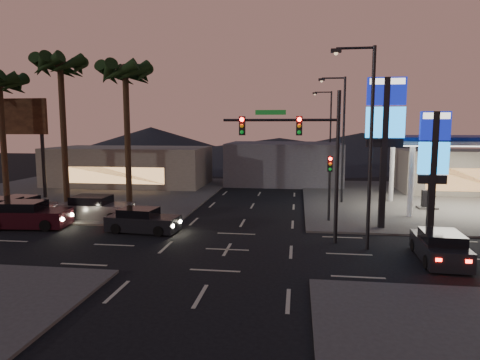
# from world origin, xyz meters

# --- Properties ---
(ground) EXTENTS (140.00, 140.00, 0.00)m
(ground) POSITION_xyz_m (0.00, 0.00, 0.00)
(ground) COLOR black
(ground) RESTS_ON ground
(corner_lot_ne) EXTENTS (24.00, 24.00, 0.12)m
(corner_lot_ne) POSITION_xyz_m (16.00, 16.00, 0.06)
(corner_lot_ne) COLOR #47443F
(corner_lot_ne) RESTS_ON ground
(corner_lot_nw) EXTENTS (24.00, 24.00, 0.12)m
(corner_lot_nw) POSITION_xyz_m (-16.00, 16.00, 0.06)
(corner_lot_nw) COLOR #47443F
(corner_lot_nw) RESTS_ON ground
(gas_station) EXTENTS (12.20, 8.20, 5.47)m
(gas_station) POSITION_xyz_m (16.00, 12.00, 5.08)
(gas_station) COLOR silver
(gas_station) RESTS_ON ground
(convenience_store) EXTENTS (10.00, 6.00, 4.00)m
(convenience_store) POSITION_xyz_m (18.00, 21.00, 2.00)
(convenience_store) COLOR #726B5B
(convenience_store) RESTS_ON ground
(pylon_sign_tall) EXTENTS (2.20, 0.35, 9.00)m
(pylon_sign_tall) POSITION_xyz_m (8.50, 5.50, 6.39)
(pylon_sign_tall) COLOR black
(pylon_sign_tall) RESTS_ON ground
(pylon_sign_short) EXTENTS (1.60, 0.35, 7.00)m
(pylon_sign_short) POSITION_xyz_m (11.00, 4.50, 4.66)
(pylon_sign_short) COLOR black
(pylon_sign_short) RESTS_ON ground
(traffic_signal_mast) EXTENTS (6.10, 0.39, 8.00)m
(traffic_signal_mast) POSITION_xyz_m (3.76, 1.99, 5.23)
(traffic_signal_mast) COLOR black
(traffic_signal_mast) RESTS_ON ground
(pedestal_signal) EXTENTS (0.32, 0.39, 4.30)m
(pedestal_signal) POSITION_xyz_m (5.50, 6.98, 2.92)
(pedestal_signal) COLOR black
(pedestal_signal) RESTS_ON ground
(streetlight_near) EXTENTS (2.14, 0.25, 10.00)m
(streetlight_near) POSITION_xyz_m (6.79, 1.00, 5.72)
(streetlight_near) COLOR black
(streetlight_near) RESTS_ON ground
(streetlight_mid) EXTENTS (2.14, 0.25, 10.00)m
(streetlight_mid) POSITION_xyz_m (6.79, 14.00, 5.72)
(streetlight_mid) COLOR black
(streetlight_mid) RESTS_ON ground
(streetlight_far) EXTENTS (2.14, 0.25, 10.00)m
(streetlight_far) POSITION_xyz_m (6.79, 28.00, 5.72)
(streetlight_far) COLOR black
(streetlight_far) RESTS_ON ground
(palm_a) EXTENTS (4.41, 4.41, 10.86)m
(palm_a) POSITION_xyz_m (-9.00, 9.50, 9.43)
(palm_a) COLOR black
(palm_a) RESTS_ON ground
(palm_b) EXTENTS (4.41, 4.41, 11.46)m
(palm_b) POSITION_xyz_m (-14.00, 9.50, 9.97)
(palm_b) COLOR black
(palm_b) RESTS_ON ground
(palm_c) EXTENTS (4.41, 4.41, 10.26)m
(palm_c) POSITION_xyz_m (-19.00, 9.50, 8.88)
(palm_c) COLOR black
(palm_c) RESTS_ON ground
(billboard) EXTENTS (6.00, 0.30, 8.50)m
(billboard) POSITION_xyz_m (-20.50, 13.00, 6.33)
(billboard) COLOR black
(billboard) RESTS_ON ground
(building_far_west) EXTENTS (16.00, 8.00, 4.00)m
(building_far_west) POSITION_xyz_m (-14.00, 22.00, 2.00)
(building_far_west) COLOR #726B5B
(building_far_west) RESTS_ON ground
(building_far_mid) EXTENTS (12.00, 9.00, 4.40)m
(building_far_mid) POSITION_xyz_m (2.00, 26.00, 2.20)
(building_far_mid) COLOR #4C4C51
(building_far_mid) RESTS_ON ground
(hill_left) EXTENTS (40.00, 40.00, 6.00)m
(hill_left) POSITION_xyz_m (-25.00, 60.00, 3.00)
(hill_left) COLOR black
(hill_left) RESTS_ON ground
(hill_right) EXTENTS (50.00, 50.00, 5.00)m
(hill_right) POSITION_xyz_m (15.00, 60.00, 2.50)
(hill_right) COLOR black
(hill_right) RESTS_ON ground
(hill_center) EXTENTS (60.00, 60.00, 4.00)m
(hill_center) POSITION_xyz_m (0.00, 60.00, 2.00)
(hill_center) COLOR black
(hill_center) RESTS_ON ground
(car_lane_a_front) EXTENTS (4.40, 2.14, 1.39)m
(car_lane_a_front) POSITION_xyz_m (-5.56, 2.99, 0.65)
(car_lane_a_front) COLOR black
(car_lane_a_front) RESTS_ON ground
(car_lane_a_mid) EXTENTS (5.09, 2.46, 1.61)m
(car_lane_a_mid) POSITION_xyz_m (-12.93, 3.05, 0.75)
(car_lane_a_mid) COLOR black
(car_lane_a_mid) RESTS_ON ground
(car_lane_b_front) EXTENTS (4.87, 2.09, 1.58)m
(car_lane_b_front) POSITION_xyz_m (-9.88, 5.79, 0.73)
(car_lane_b_front) COLOR #4F4F51
(car_lane_b_front) RESTS_ON ground
(car_lane_b_mid) EXTENTS (4.43, 2.22, 1.40)m
(car_lane_b_mid) POSITION_xyz_m (-15.28, 6.07, 0.65)
(car_lane_b_mid) COLOR black
(car_lane_b_mid) RESTS_ON ground
(car_lane_b_rear) EXTENTS (4.51, 1.96, 1.46)m
(car_lane_b_rear) POSITION_xyz_m (-15.77, 4.89, 0.68)
(car_lane_b_rear) COLOR black
(car_lane_b_rear) RESTS_ON ground
(suv_station) EXTENTS (2.02, 4.34, 1.42)m
(suv_station) POSITION_xyz_m (10.00, -0.51, 0.66)
(suv_station) COLOR black
(suv_station) RESTS_ON ground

